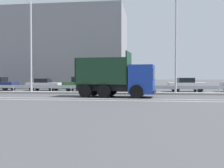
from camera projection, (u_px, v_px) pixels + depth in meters
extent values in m
plane|color=#424244|center=(95.00, 95.00, 23.52)|extent=(320.00, 320.00, 0.00)
cube|color=silver|center=(112.00, 99.00, 19.70)|extent=(53.22, 0.16, 0.01)
cube|color=silver|center=(109.00, 101.00, 18.09)|extent=(53.22, 0.16, 0.01)
cube|color=gray|center=(99.00, 93.00, 25.34)|extent=(29.27, 1.10, 0.18)
cube|color=#9EA0A5|center=(101.00, 87.00, 26.68)|extent=(53.22, 0.04, 0.32)
cylinder|color=#ADADB2|center=(14.00, 89.00, 27.90)|extent=(0.09, 0.09, 0.62)
cylinder|color=#ADADB2|center=(32.00, 90.00, 27.63)|extent=(0.09, 0.09, 0.62)
cylinder|color=#ADADB2|center=(51.00, 90.00, 27.37)|extent=(0.09, 0.09, 0.62)
cylinder|color=#ADADB2|center=(71.00, 90.00, 27.10)|extent=(0.09, 0.09, 0.62)
cylinder|color=#ADADB2|center=(91.00, 90.00, 26.83)|extent=(0.09, 0.09, 0.62)
cylinder|color=#ADADB2|center=(111.00, 90.00, 26.56)|extent=(0.09, 0.09, 0.62)
cylinder|color=#ADADB2|center=(132.00, 90.00, 26.29)|extent=(0.09, 0.09, 0.62)
cylinder|color=#ADADB2|center=(153.00, 90.00, 26.02)|extent=(0.09, 0.09, 0.62)
cylinder|color=#ADADB2|center=(175.00, 90.00, 25.75)|extent=(0.09, 0.09, 0.62)
cylinder|color=#ADADB2|center=(197.00, 91.00, 25.48)|extent=(0.09, 0.09, 0.62)
cylinder|color=#ADADB2|center=(219.00, 91.00, 25.21)|extent=(0.09, 0.09, 0.62)
cube|color=#19389E|center=(142.00, 79.00, 20.95)|extent=(2.13, 2.64, 2.27)
cube|color=black|center=(154.00, 74.00, 20.72)|extent=(0.24, 2.11, 0.85)
cube|color=black|center=(155.00, 92.00, 20.74)|extent=(0.34, 2.41, 0.24)
cube|color=black|center=(104.00, 87.00, 21.68)|extent=(4.53, 1.79, 0.53)
cube|color=#193823|center=(104.00, 83.00, 21.67)|extent=(4.46, 2.78, 0.12)
cube|color=#193823|center=(107.00, 71.00, 22.75)|extent=(4.23, 0.53, 2.00)
cube|color=#193823|center=(100.00, 70.00, 20.54)|extent=(4.23, 0.53, 2.00)
cube|color=#193823|center=(129.00, 67.00, 21.17)|extent=(0.34, 2.36, 2.50)
cube|color=#193823|center=(80.00, 71.00, 22.12)|extent=(0.34, 2.36, 2.00)
cylinder|color=black|center=(140.00, 90.00, 22.21)|extent=(1.07, 0.42, 1.04)
cylinder|color=black|center=(136.00, 92.00, 19.86)|extent=(1.07, 0.42, 1.04)
cylinder|color=black|center=(111.00, 90.00, 22.79)|extent=(1.07, 0.42, 1.04)
cylinder|color=black|center=(104.00, 91.00, 20.44)|extent=(1.07, 0.42, 1.04)
cylinder|color=black|center=(94.00, 90.00, 23.14)|extent=(1.07, 0.42, 1.04)
cylinder|color=black|center=(85.00, 91.00, 20.79)|extent=(1.07, 0.42, 1.04)
cylinder|color=white|center=(93.00, 92.00, 25.41)|extent=(0.16, 0.16, 0.36)
cylinder|color=black|center=(93.00, 88.00, 25.40)|extent=(0.16, 0.16, 0.36)
cylinder|color=white|center=(93.00, 85.00, 25.39)|extent=(0.16, 0.16, 0.36)
cylinder|color=black|center=(93.00, 81.00, 25.38)|extent=(0.16, 0.16, 0.36)
cylinder|color=white|center=(93.00, 77.00, 25.37)|extent=(0.16, 0.16, 0.36)
cylinder|color=#1E4CB2|center=(93.00, 72.00, 25.36)|extent=(0.66, 0.03, 0.66)
cylinder|color=white|center=(93.00, 72.00, 25.36)|extent=(0.72, 0.02, 0.72)
cylinder|color=#ADADB2|center=(31.00, 47.00, 26.20)|extent=(0.18, 0.18, 9.20)
cylinder|color=#ADADB2|center=(176.00, 37.00, 24.24)|extent=(0.18, 0.18, 10.64)
cylinder|color=black|center=(13.00, 88.00, 32.54)|extent=(0.60, 0.20, 0.60)
cylinder|color=black|center=(5.00, 88.00, 30.73)|extent=(0.60, 0.20, 0.60)
cube|color=silver|center=(44.00, 85.00, 31.45)|extent=(3.96, 1.74, 0.67)
cube|color=black|center=(43.00, 81.00, 31.45)|extent=(1.67, 1.51, 0.49)
cylinder|color=black|center=(56.00, 88.00, 32.09)|extent=(0.60, 0.21, 0.60)
cylinder|color=black|center=(51.00, 88.00, 30.49)|extent=(0.60, 0.21, 0.60)
cylinder|color=black|center=(37.00, 88.00, 32.43)|extent=(0.60, 0.21, 0.60)
cylinder|color=black|center=(31.00, 88.00, 30.83)|extent=(0.60, 0.21, 0.60)
cube|color=#335B33|center=(81.00, 85.00, 30.20)|extent=(4.32, 2.04, 0.78)
cube|color=black|center=(80.00, 79.00, 30.18)|extent=(1.88, 1.63, 0.57)
cylinder|color=black|center=(93.00, 88.00, 30.95)|extent=(0.61, 0.25, 0.60)
cylinder|color=black|center=(92.00, 89.00, 29.35)|extent=(0.61, 0.25, 0.60)
cylinder|color=black|center=(71.00, 88.00, 31.07)|extent=(0.61, 0.25, 0.60)
cylinder|color=black|center=(69.00, 89.00, 29.46)|extent=(0.61, 0.25, 0.60)
cube|color=black|center=(133.00, 86.00, 29.52)|extent=(3.85, 1.84, 0.67)
cube|color=black|center=(134.00, 80.00, 29.49)|extent=(1.64, 1.57, 0.59)
cylinder|color=black|center=(122.00, 89.00, 28.83)|extent=(0.61, 0.22, 0.60)
cylinder|color=black|center=(123.00, 88.00, 30.46)|extent=(0.61, 0.22, 0.60)
cylinder|color=black|center=(143.00, 89.00, 28.59)|extent=(0.61, 0.22, 0.60)
cylinder|color=black|center=(143.00, 89.00, 30.23)|extent=(0.61, 0.22, 0.60)
cube|color=silver|center=(187.00, 86.00, 29.02)|extent=(4.15, 2.08, 0.72)
cube|color=black|center=(186.00, 80.00, 29.01)|extent=(1.80, 1.69, 0.53)
cylinder|color=black|center=(196.00, 89.00, 29.81)|extent=(0.61, 0.25, 0.60)
cylinder|color=black|center=(200.00, 89.00, 28.12)|extent=(0.61, 0.25, 0.60)
cylinder|color=black|center=(174.00, 89.00, 29.94)|extent=(0.61, 0.25, 0.60)
cylinder|color=black|center=(177.00, 89.00, 28.25)|extent=(0.61, 0.25, 0.60)
cube|color=gray|center=(59.00, 50.00, 40.11)|extent=(20.01, 9.90, 11.57)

